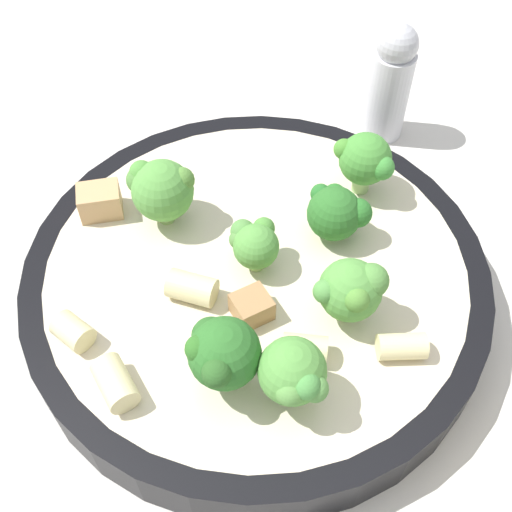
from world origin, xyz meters
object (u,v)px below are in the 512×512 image
(broccoli_floret_3, at_px, (352,290))
(rigatoni_3, at_px, (402,346))
(broccoli_floret_5, at_px, (294,375))
(rigatoni_1, at_px, (115,383))
(broccoli_floret_4, at_px, (336,212))
(pasta_bowl, at_px, (256,280))
(rigatoni_0, at_px, (73,332))
(chicken_chunk_1, at_px, (99,202))
(chicken_chunk_0, at_px, (252,307))
(broccoli_floret_1, at_px, (253,241))
(rigatoni_4, at_px, (192,288))
(broccoli_floret_0, at_px, (222,352))
(rigatoni_2, at_px, (305,348))
(broccoli_floret_2, at_px, (161,189))
(broccoli_floret_6, at_px, (365,160))
(pepper_shaker, at_px, (390,82))

(broccoli_floret_3, xyz_separation_m, rigatoni_3, (0.03, -0.01, -0.02))
(broccoli_floret_5, height_order, rigatoni_1, broccoli_floret_5)
(broccoli_floret_4, bearing_deg, pasta_bowl, -127.69)
(rigatoni_0, distance_m, chicken_chunk_1, 0.09)
(broccoli_floret_5, xyz_separation_m, chicken_chunk_0, (-0.04, 0.04, -0.02))
(broccoli_floret_1, distance_m, rigatoni_3, 0.10)
(rigatoni_4, distance_m, chicken_chunk_1, 0.09)
(broccoli_floret_0, xyz_separation_m, broccoli_floret_5, (0.04, 0.00, -0.00))
(broccoli_floret_3, bearing_deg, rigatoni_2, -110.70)
(rigatoni_1, xyz_separation_m, rigatoni_2, (0.08, 0.06, -0.00))
(broccoli_floret_5, xyz_separation_m, rigatoni_2, (-0.00, 0.03, -0.02))
(broccoli_floret_2, height_order, rigatoni_2, broccoli_floret_2)
(broccoli_floret_5, bearing_deg, broccoli_floret_6, 95.73)
(broccoli_floret_5, bearing_deg, broccoli_floret_4, 99.31)
(broccoli_floret_3, xyz_separation_m, chicken_chunk_0, (-0.05, -0.02, -0.02))
(broccoli_floret_4, relative_size, broccoli_floret_6, 0.91)
(broccoli_floret_3, distance_m, rigatoni_0, 0.15)
(broccoli_floret_6, xyz_separation_m, rigatoni_3, (0.06, -0.11, -0.02))
(rigatoni_4, bearing_deg, broccoli_floret_6, 63.61)
(broccoli_floret_1, relative_size, chicken_chunk_0, 1.60)
(broccoli_floret_6, height_order, rigatoni_0, broccoli_floret_6)
(broccoli_floret_2, height_order, broccoli_floret_3, broccoli_floret_2)
(pepper_shaker, bearing_deg, pasta_bowl, -97.41)
(broccoli_floret_0, height_order, rigatoni_3, broccoli_floret_0)
(chicken_chunk_1, bearing_deg, broccoli_floret_0, -31.09)
(broccoli_floret_0, relative_size, rigatoni_4, 1.71)
(broccoli_floret_2, distance_m, broccoli_floret_4, 0.11)
(rigatoni_3, bearing_deg, rigatoni_1, -147.30)
(broccoli_floret_2, bearing_deg, pepper_shaker, 62.14)
(chicken_chunk_1, bearing_deg, rigatoni_4, -21.97)
(rigatoni_3, bearing_deg, broccoli_floret_3, 162.46)
(broccoli_floret_2, distance_m, pepper_shaker, 0.20)
(broccoli_floret_3, bearing_deg, broccoli_floret_6, 104.24)
(broccoli_floret_4, distance_m, rigatoni_4, 0.10)
(broccoli_floret_4, height_order, chicken_chunk_0, broccoli_floret_4)
(broccoli_floret_1, xyz_separation_m, pepper_shaker, (0.03, 0.18, -0.00))
(broccoli_floret_4, relative_size, broccoli_floret_5, 0.91)
(broccoli_floret_4, bearing_deg, broccoli_floret_5, -80.69)
(pasta_bowl, bearing_deg, broccoli_floret_6, 67.30)
(broccoli_floret_1, relative_size, chicken_chunk_1, 1.24)
(broccoli_floret_3, xyz_separation_m, chicken_chunk_1, (-0.17, 0.01, -0.02))
(pasta_bowl, relative_size, broccoli_floret_6, 6.41)
(rigatoni_2, distance_m, rigatoni_3, 0.05)
(broccoli_floret_6, bearing_deg, broccoli_floret_2, -144.36)
(broccoli_floret_2, xyz_separation_m, broccoli_floret_3, (0.13, -0.02, -0.00))
(rigatoni_1, xyz_separation_m, chicken_chunk_1, (-0.08, 0.10, 0.00))
(broccoli_floret_2, relative_size, rigatoni_4, 1.65)
(pasta_bowl, height_order, broccoli_floret_3, broccoli_floret_3)
(broccoli_floret_2, relative_size, broccoli_floret_6, 1.03)
(pepper_shaker, bearing_deg, broccoli_floret_2, -117.86)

